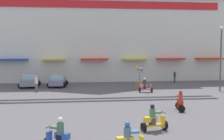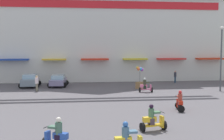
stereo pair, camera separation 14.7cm
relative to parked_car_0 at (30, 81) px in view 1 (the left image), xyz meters
The scene contains 12 objects.
ground_plane 15.50m from the parked_car_0, 59.52° to the right, with size 128.00×128.00×0.00m, color #555256.
colonial_building 15.57m from the parked_car_0, 54.09° to the left, with size 37.16×19.80×19.77m.
parked_car_0 is the anchor object (origin of this frame).
parked_car_1 3.28m from the parked_car_0, ahead, with size 2.41×4.02×1.36m.
scooter_rider_0 19.55m from the parked_car_0, 48.04° to the right, with size 0.78×1.48×1.52m.
scooter_rider_2 13.80m from the parked_car_0, 24.14° to the right, with size 1.44×0.64×1.52m.
scooter_rider_7 21.69m from the parked_car_0, 63.23° to the right, with size 1.56×0.84×1.52m.
scooter_rider_8 22.32m from the parked_car_0, 77.93° to the right, with size 1.43×1.09×1.54m.
pedestrian_0 3.90m from the parked_car_0, 70.87° to the right, with size 0.51×0.51×1.68m.
pedestrian_1 18.40m from the parked_car_0, ahead, with size 0.40×0.40×1.60m.
streetlamp_near 21.72m from the parked_car_0, 15.95° to the right, with size 0.40×0.40×6.84m.
balloon_vendor_cart 12.92m from the parked_car_0, 13.11° to the right, with size 1.06×1.06×2.51m.
Camera 1 is at (-2.35, -8.51, 4.67)m, focal length 46.44 mm.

